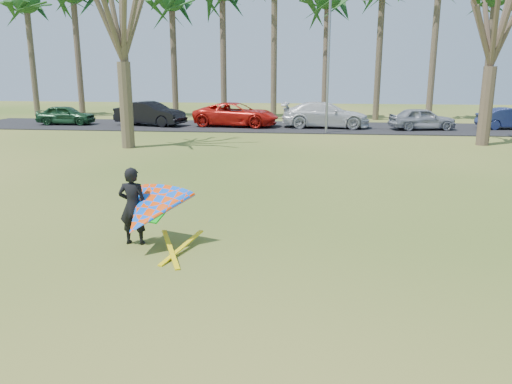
# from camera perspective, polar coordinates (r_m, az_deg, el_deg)

# --- Properties ---
(ground) EXTENTS (100.00, 100.00, 0.00)m
(ground) POSITION_cam_1_polar(r_m,az_deg,el_deg) (9.89, -1.37, -8.97)
(ground) COLOR #265512
(ground) RESTS_ON ground
(parking_strip) EXTENTS (46.00, 7.00, 0.06)m
(parking_strip) POSITION_cam_1_polar(r_m,az_deg,el_deg) (34.26, 4.53, 7.42)
(parking_strip) COLOR black
(parking_strip) RESTS_ON ground
(palm_0) EXTENTS (4.84, 4.84, 10.84)m
(palm_0) POSITION_cam_1_polar(r_m,az_deg,el_deg) (46.62, -24.80, 19.20)
(palm_0) COLOR #4A3D2C
(palm_0) RESTS_ON ground
(bare_tree_left) EXTENTS (6.60, 6.60, 9.70)m
(bare_tree_left) POSITION_cam_1_polar(r_m,az_deg,el_deg) (25.95, -15.31, 20.19)
(bare_tree_left) COLOR #4B3E2D
(bare_tree_left) RESTS_ON ground
(bare_tree_right) EXTENTS (6.27, 6.27, 9.21)m
(bare_tree_right) POSITION_cam_1_polar(r_m,az_deg,el_deg) (28.53, 25.78, 18.03)
(bare_tree_right) COLOR brown
(bare_tree_right) RESTS_ON ground
(streetlight) EXTENTS (2.28, 0.18, 8.00)m
(streetlight) POSITION_cam_1_polar(r_m,az_deg,el_deg) (31.05, 8.58, 14.85)
(streetlight) COLOR gray
(streetlight) RESTS_ON ground
(car_0) EXTENTS (4.03, 1.82, 1.34)m
(car_0) POSITION_cam_1_polar(r_m,az_deg,el_deg) (37.84, -20.90, 8.24)
(car_0) COLOR #194023
(car_0) RESTS_ON parking_strip
(car_1) EXTENTS (5.20, 2.89, 1.62)m
(car_1) POSITION_cam_1_polar(r_m,az_deg,el_deg) (35.57, -12.02, 8.76)
(car_1) COLOR black
(car_1) RESTS_ON parking_strip
(car_2) EXTENTS (6.01, 3.33, 1.59)m
(car_2) POSITION_cam_1_polar(r_m,az_deg,el_deg) (34.33, -2.27, 8.85)
(car_2) COLOR red
(car_2) RESTS_ON parking_strip
(car_3) EXTENTS (5.86, 2.53, 1.68)m
(car_3) POSITION_cam_1_polar(r_m,az_deg,el_deg) (33.88, 7.93, 8.73)
(car_3) COLOR silver
(car_3) RESTS_ON parking_strip
(car_4) EXTENTS (4.37, 2.39, 1.41)m
(car_4) POSITION_cam_1_polar(r_m,az_deg,el_deg) (34.05, 18.45, 7.96)
(car_4) COLOR #91949D
(car_4) RESTS_ON parking_strip
(car_5) EXTENTS (4.22, 1.76, 1.36)m
(car_5) POSITION_cam_1_polar(r_m,az_deg,el_deg) (36.61, 27.11, 7.48)
(car_5) COLOR navy
(car_5) RESTS_ON parking_strip
(kite_flyer) EXTENTS (2.13, 2.39, 2.02)m
(kite_flyer) POSITION_cam_1_polar(r_m,az_deg,el_deg) (11.10, -12.34, -2.09)
(kite_flyer) COLOR black
(kite_flyer) RESTS_ON ground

